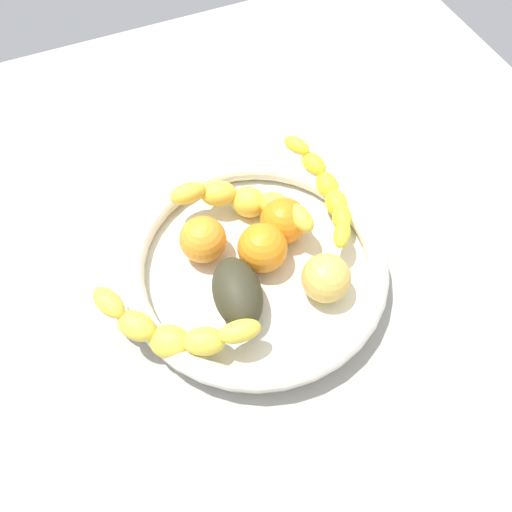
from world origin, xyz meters
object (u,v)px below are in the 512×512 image
object	(u,v)px
banana_draped_right	(171,332)
avocado_dark	(237,293)
banana_arching_top	(327,191)
orange_front	(203,240)
orange_mid_right	(262,248)
orange_mid_left	(283,221)
fruit_bowl	(256,267)
apple_yellow	(326,278)
banana_draped_left	(247,202)

from	to	relation	value
banana_draped_right	avocado_dark	xyz separation A→B (cm)	(9.15, 1.84, -0.23)
avocado_dark	banana_arching_top	bearing A→B (deg)	29.39
banana_draped_right	avocado_dark	size ratio (longest dim) A/B	1.80
banana_arching_top	orange_front	xyz separation A→B (cm)	(-18.71, -0.86, 0.04)
orange_front	orange_mid_right	size ratio (longest dim) A/B	0.95
orange_mid_left	banana_arching_top	bearing A→B (deg)	16.54
fruit_bowl	orange_mid_left	world-z (taller)	orange_mid_left
banana_arching_top	orange_front	bearing A→B (deg)	-177.36
fruit_bowl	apple_yellow	bearing A→B (deg)	-44.35
banana_draped_right	orange_mid_left	xyz separation A→B (cm)	(18.90, 9.41, -0.07)
orange_front	orange_mid_left	size ratio (longest dim) A/B	0.98
orange_front	apple_yellow	bearing A→B (deg)	-43.71
fruit_bowl	avocado_dark	bearing A→B (deg)	-136.51
banana_draped_right	banana_arching_top	xyz separation A→B (cm)	(26.69, 11.72, -0.16)
orange_mid_right	apple_yellow	xyz separation A→B (cm)	(5.52, -7.19, -0.14)
banana_arching_top	fruit_bowl	bearing A→B (deg)	-156.20
fruit_bowl	orange_mid_left	bearing A→B (deg)	32.77
banana_draped_left	fruit_bowl	bearing A→B (deg)	-104.55
fruit_bowl	orange_front	xyz separation A→B (cm)	(-5.39, 5.01, 2.80)
orange_front	avocado_dark	xyz separation A→B (cm)	(1.17, -9.02, -0.11)
apple_yellow	banana_draped_right	bearing A→B (deg)	177.99
banana_arching_top	orange_mid_right	bearing A→B (deg)	-156.66
banana_draped_right	orange_mid_left	bearing A→B (deg)	26.45
orange_mid_left	avocado_dark	xyz separation A→B (cm)	(-9.76, -7.57, -0.16)
banana_draped_right	orange_mid_right	world-z (taller)	orange_mid_right
orange_mid_right	banana_arching_top	bearing A→B (deg)	23.34
banana_draped_left	orange_mid_left	world-z (taller)	same
banana_draped_left	apple_yellow	distance (cm)	15.49
banana_draped_right	apple_yellow	size ratio (longest dim) A/B	2.81
banana_draped_right	orange_front	bearing A→B (deg)	53.69
fruit_bowl	banana_draped_right	distance (cm)	14.88
fruit_bowl	banana_draped_left	bearing A→B (deg)	75.45
banana_draped_left	banana_arching_top	world-z (taller)	banana_draped_left
banana_draped_right	avocado_dark	world-z (taller)	avocado_dark
banana_arching_top	orange_mid_left	bearing A→B (deg)	-163.46
apple_yellow	orange_mid_left	bearing A→B (deg)	96.55
banana_arching_top	apple_yellow	size ratio (longest dim) A/B	3.34
fruit_bowl	banana_draped_right	size ratio (longest dim) A/B	1.96
orange_mid_left	apple_yellow	bearing A→B (deg)	-83.45
banana_draped_left	avocado_dark	xyz separation A→B (cm)	(-6.36, -12.26, -0.44)
banana_arching_top	avocado_dark	world-z (taller)	avocado_dark
orange_mid_left	apple_yellow	size ratio (longest dim) A/B	1.01
banana_draped_right	avocado_dark	bearing A→B (deg)	11.36
fruit_bowl	banana_arching_top	distance (cm)	14.82
banana_draped_left	orange_mid_right	xyz separation A→B (cm)	(-0.96, -7.62, -0.16)
apple_yellow	avocado_dark	bearing A→B (deg)	166.89
banana_draped_right	banana_arching_top	size ratio (longest dim) A/B	0.84
orange_front	orange_mid_right	xyz separation A→B (cm)	(6.57, -4.37, 0.17)
orange_mid_right	avocado_dark	distance (cm)	7.13
orange_front	avocado_dark	distance (cm)	9.09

